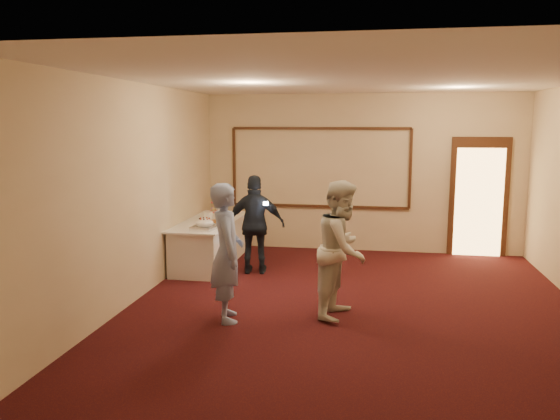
{
  "coord_description": "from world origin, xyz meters",
  "views": [
    {
      "loc": [
        0.22,
        -7.0,
        2.44
      ],
      "look_at": [
        -1.16,
        1.0,
        1.15
      ],
      "focal_mm": 35.0,
      "sensor_mm": 36.0,
      "label": 1
    }
  ],
  "objects_px": {
    "guest": "(256,225)",
    "plate_stack_a": "(208,216)",
    "buffet_table": "(210,242)",
    "man": "(227,252)",
    "cupcake_stand": "(217,203)",
    "woman": "(342,249)",
    "plate_stack_b": "(221,212)",
    "tart": "(215,222)",
    "pavlova_tray": "(205,225)"
  },
  "relations": [
    {
      "from": "tart",
      "to": "guest",
      "type": "height_order",
      "value": "guest"
    },
    {
      "from": "buffet_table",
      "to": "pavlova_tray",
      "type": "xyz_separation_m",
      "value": [
        0.15,
        -0.77,
        0.46
      ]
    },
    {
      "from": "man",
      "to": "guest",
      "type": "relative_size",
      "value": 1.07
    },
    {
      "from": "plate_stack_a",
      "to": "tart",
      "type": "xyz_separation_m",
      "value": [
        0.24,
        -0.36,
        -0.04
      ]
    },
    {
      "from": "plate_stack_b",
      "to": "guest",
      "type": "bearing_deg",
      "value": -46.79
    },
    {
      "from": "cupcake_stand",
      "to": "man",
      "type": "relative_size",
      "value": 0.28
    },
    {
      "from": "buffet_table",
      "to": "man",
      "type": "relative_size",
      "value": 1.3
    },
    {
      "from": "guest",
      "to": "woman",
      "type": "bearing_deg",
      "value": 123.09
    },
    {
      "from": "tart",
      "to": "man",
      "type": "relative_size",
      "value": 0.16
    },
    {
      "from": "pavlova_tray",
      "to": "tart",
      "type": "height_order",
      "value": "pavlova_tray"
    },
    {
      "from": "buffet_table",
      "to": "plate_stack_b",
      "type": "relative_size",
      "value": 12.65
    },
    {
      "from": "plate_stack_a",
      "to": "tart",
      "type": "bearing_deg",
      "value": -56.6
    },
    {
      "from": "pavlova_tray",
      "to": "cupcake_stand",
      "type": "bearing_deg",
      "value": 99.59
    },
    {
      "from": "tart",
      "to": "woman",
      "type": "bearing_deg",
      "value": -40.88
    },
    {
      "from": "pavlova_tray",
      "to": "man",
      "type": "bearing_deg",
      "value": -64.77
    },
    {
      "from": "plate_stack_b",
      "to": "tart",
      "type": "bearing_deg",
      "value": -82.02
    },
    {
      "from": "buffet_table",
      "to": "cupcake_stand",
      "type": "xyz_separation_m",
      "value": [
        -0.14,
        0.97,
        0.56
      ]
    },
    {
      "from": "plate_stack_b",
      "to": "woman",
      "type": "bearing_deg",
      "value": -48.72
    },
    {
      "from": "guest",
      "to": "plate_stack_a",
      "type": "bearing_deg",
      "value": -35.24
    },
    {
      "from": "cupcake_stand",
      "to": "guest",
      "type": "height_order",
      "value": "guest"
    },
    {
      "from": "cupcake_stand",
      "to": "plate_stack_a",
      "type": "xyz_separation_m",
      "value": [
        0.09,
        -0.89,
        -0.1
      ]
    },
    {
      "from": "pavlova_tray",
      "to": "cupcake_stand",
      "type": "height_order",
      "value": "cupcake_stand"
    },
    {
      "from": "pavlova_tray",
      "to": "guest",
      "type": "height_order",
      "value": "guest"
    },
    {
      "from": "man",
      "to": "woman",
      "type": "relative_size",
      "value": 0.99
    },
    {
      "from": "plate_stack_a",
      "to": "man",
      "type": "relative_size",
      "value": 0.1
    },
    {
      "from": "tart",
      "to": "man",
      "type": "distance_m",
      "value": 2.49
    },
    {
      "from": "plate_stack_b",
      "to": "woman",
      "type": "relative_size",
      "value": 0.1
    },
    {
      "from": "pavlova_tray",
      "to": "man",
      "type": "xyz_separation_m",
      "value": [
        0.87,
        -1.85,
        0.02
      ]
    },
    {
      "from": "plate_stack_a",
      "to": "guest",
      "type": "height_order",
      "value": "guest"
    },
    {
      "from": "buffet_table",
      "to": "man",
      "type": "height_order",
      "value": "man"
    },
    {
      "from": "buffet_table",
      "to": "pavlova_tray",
      "type": "distance_m",
      "value": 0.91
    },
    {
      "from": "plate_stack_a",
      "to": "plate_stack_b",
      "type": "xyz_separation_m",
      "value": [
        0.13,
        0.37,
        0.0
      ]
    },
    {
      "from": "plate_stack_a",
      "to": "cupcake_stand",
      "type": "bearing_deg",
      "value": 95.49
    },
    {
      "from": "tart",
      "to": "guest",
      "type": "xyz_separation_m",
      "value": [
        0.73,
        -0.16,
        0.01
      ]
    },
    {
      "from": "tart",
      "to": "woman",
      "type": "relative_size",
      "value": 0.16
    },
    {
      "from": "plate_stack_b",
      "to": "guest",
      "type": "height_order",
      "value": "guest"
    },
    {
      "from": "man",
      "to": "woman",
      "type": "height_order",
      "value": "woman"
    },
    {
      "from": "woman",
      "to": "guest",
      "type": "bearing_deg",
      "value": 54.03
    },
    {
      "from": "plate_stack_b",
      "to": "tart",
      "type": "distance_m",
      "value": 0.74
    },
    {
      "from": "plate_stack_b",
      "to": "guest",
      "type": "distance_m",
      "value": 1.21
    },
    {
      "from": "pavlova_tray",
      "to": "buffet_table",
      "type": "bearing_deg",
      "value": 101.17
    },
    {
      "from": "man",
      "to": "guest",
      "type": "height_order",
      "value": "man"
    },
    {
      "from": "pavlova_tray",
      "to": "woman",
      "type": "relative_size",
      "value": 0.29
    },
    {
      "from": "cupcake_stand",
      "to": "plate_stack_a",
      "type": "relative_size",
      "value": 2.87
    },
    {
      "from": "cupcake_stand",
      "to": "plate_stack_a",
      "type": "bearing_deg",
      "value": -84.51
    },
    {
      "from": "buffet_table",
      "to": "cupcake_stand",
      "type": "height_order",
      "value": "cupcake_stand"
    },
    {
      "from": "plate_stack_b",
      "to": "man",
      "type": "relative_size",
      "value": 0.1
    },
    {
      "from": "plate_stack_a",
      "to": "plate_stack_b",
      "type": "height_order",
      "value": "plate_stack_b"
    },
    {
      "from": "cupcake_stand",
      "to": "woman",
      "type": "bearing_deg",
      "value": -51.2
    },
    {
      "from": "buffet_table",
      "to": "tart",
      "type": "distance_m",
      "value": 0.53
    }
  ]
}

